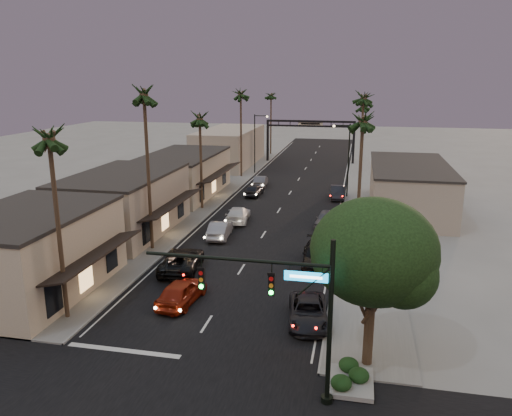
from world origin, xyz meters
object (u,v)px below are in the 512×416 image
at_px(palm_la, 48,131).
at_px(curbside_black, 318,255).
at_px(traffic_signal, 287,296).
at_px(oncoming_red, 182,292).
at_px(curbside_near, 308,312).
at_px(palm_far, 271,93).
at_px(corner_tree, 375,256).
at_px(streetlight_left, 256,139).
at_px(oncoming_pickup, 182,260).
at_px(streetlight_right, 346,154).
at_px(arch, 310,131).
at_px(palm_ra, 363,116).
at_px(palm_rc, 363,103).
at_px(palm_rb, 364,95).
at_px(oncoming_silver, 220,229).
at_px(palm_ld, 241,91).
at_px(palm_lc, 200,115).
at_px(palm_lb, 144,90).

xyz_separation_m(palm_la, curbside_black, (14.28, 12.03, -10.60)).
xyz_separation_m(traffic_signal, oncoming_red, (-8.12, 8.43, -4.26)).
xyz_separation_m(oncoming_red, curbside_near, (8.39, -0.96, -0.12)).
bearing_deg(palm_far, corner_tree, -75.86).
bearing_deg(palm_far, streetlight_left, -86.05).
bearing_deg(oncoming_pickup, streetlight_right, -119.79).
height_order(arch, palm_ra, palm_ra).
bearing_deg(palm_rc, curbside_black, -93.89).
height_order(corner_tree, curbside_black, corner_tree).
bearing_deg(palm_rb, palm_ra, -90.00).
relative_size(arch, streetlight_left, 1.69).
height_order(palm_la, oncoming_silver, palm_la).
distance_m(streetlight_right, oncoming_pickup, 29.69).
bearing_deg(palm_la, oncoming_pickup, 64.96).
xyz_separation_m(palm_ld, oncoming_silver, (4.84, -28.67, -11.63)).
relative_size(palm_ra, palm_rc, 1.08).
height_order(palm_la, curbside_near, palm_la).
bearing_deg(palm_rc, palm_ld, -152.38).
xyz_separation_m(palm_la, palm_ld, (-0.00, 46.00, 0.97)).
bearing_deg(palm_ld, oncoming_pickup, -83.57).
xyz_separation_m(traffic_signal, streetlight_left, (-12.61, 54.00, 0.25)).
bearing_deg(corner_tree, palm_lc, 122.34).
bearing_deg(palm_ld, palm_lc, -90.00).
bearing_deg(arch, palm_rb, -71.70).
bearing_deg(curbside_near, streetlight_left, 97.92).
bearing_deg(oncoming_red, traffic_signal, 139.75).
bearing_deg(palm_rc, palm_far, 140.36).
xyz_separation_m(palm_far, oncoming_pickup, (3.87, -60.07, -10.63)).
relative_size(corner_tree, palm_ra, 0.67).
xyz_separation_m(palm_la, palm_lc, (-0.00, 27.00, -0.97)).
xyz_separation_m(palm_rb, curbside_black, (-2.92, -22.97, -11.57)).
relative_size(traffic_signal, arch, 0.56).
height_order(streetlight_left, palm_lb, palm_lb).
bearing_deg(oncoming_pickup, palm_ra, -162.08).
bearing_deg(streetlight_right, oncoming_red, -106.02).
relative_size(palm_lb, oncoming_pickup, 2.60).
bearing_deg(traffic_signal, palm_ld, 105.65).
bearing_deg(streetlight_right, oncoming_silver, -119.77).
bearing_deg(oncoming_pickup, streetlight_left, -93.48).
xyz_separation_m(arch, palm_rb, (8.60, -26.00, 6.88)).
relative_size(arch, palm_ra, 1.15).
relative_size(arch, curbside_near, 3.00).
distance_m(corner_tree, oncoming_red, 13.90).
xyz_separation_m(streetlight_right, palm_rb, (1.68, -1.00, 7.09)).
height_order(palm_lb, palm_far, palm_lb).
height_order(palm_lc, palm_rc, same).
distance_m(oncoming_pickup, curbside_near, 12.23).
relative_size(streetlight_left, palm_rb, 0.63).
bearing_deg(palm_rb, palm_la, -116.17).
relative_size(traffic_signal, curbside_near, 1.68).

